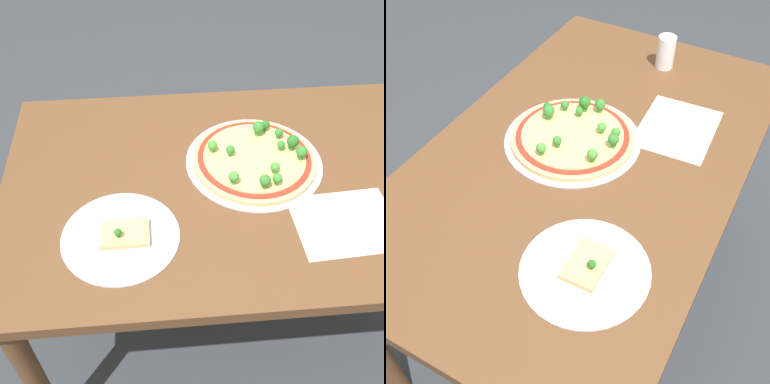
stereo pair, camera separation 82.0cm
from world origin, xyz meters
The scene contains 6 objects.
ground_plane centered at (0.00, 0.00, 0.00)m, with size 8.00×8.00×0.00m, color #33383D.
dining_table centered at (0.00, 0.00, 0.66)m, with size 1.39×0.84×0.76m.
pizza_tray_whole centered at (0.02, 0.06, 0.77)m, with size 0.40×0.40×0.07m.
pizza_tray_slice centered at (-0.36, -0.18, 0.76)m, with size 0.30×0.30×0.05m.
drinking_cup centered at (0.51, -0.03, 0.81)m, with size 0.06×0.06×0.11m, color white.
paper_menu centered at (0.22, -0.19, 0.76)m, with size 0.26×0.21×0.00m, color silver.
Camera 2 is at (-0.91, -0.46, 1.66)m, focal length 45.00 mm.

